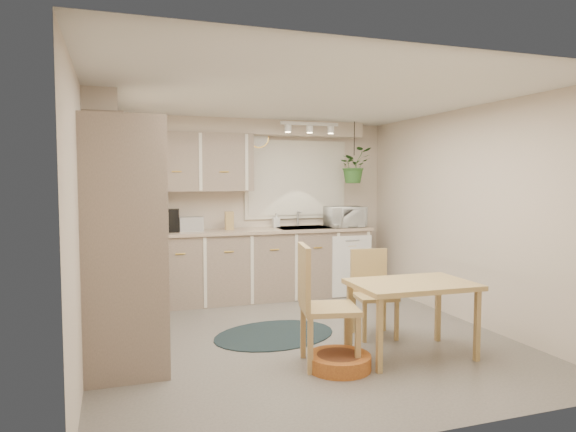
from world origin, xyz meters
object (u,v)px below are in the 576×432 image
object	(u,v)px
microwave	(345,215)
chair_back	(375,294)
chair_left	(330,305)
pet_bed	(339,362)
dining_table	(411,319)
braided_rug	(275,335)

from	to	relation	value
microwave	chair_back	bearing A→B (deg)	-105.61
chair_left	pet_bed	size ratio (longest dim) A/B	1.93
chair_left	dining_table	bearing A→B (deg)	100.18
braided_rug	pet_bed	xyz separation A→B (m)	(0.23, -1.08, 0.06)
chair_left	chair_back	bearing A→B (deg)	140.13
chair_back	braided_rug	world-z (taller)	chair_back
chair_back	chair_left	bearing A→B (deg)	45.69
braided_rug	microwave	bearing A→B (deg)	45.39
dining_table	pet_bed	distance (m)	0.82
chair_left	microwave	distance (m)	2.86
chair_left	microwave	xyz separation A→B (m)	(1.30, 2.48, 0.59)
dining_table	chair_left	size ratio (longest dim) A/B	1.03
chair_back	dining_table	bearing A→B (deg)	101.27
chair_left	microwave	world-z (taller)	microwave
chair_left	chair_back	xyz separation A→B (m)	(0.76, 0.59, -0.08)
braided_rug	pet_bed	world-z (taller)	pet_bed
chair_back	microwave	bearing A→B (deg)	-98.54
chair_back	microwave	distance (m)	2.08
microwave	pet_bed	bearing A→B (deg)	-115.41
braided_rug	dining_table	bearing A→B (deg)	-44.74
chair_left	pet_bed	distance (m)	0.48
chair_left	chair_back	world-z (taller)	chair_left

